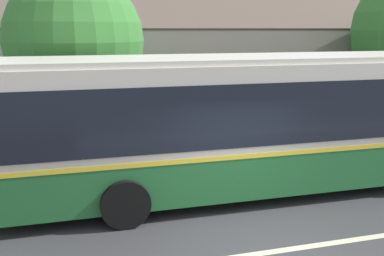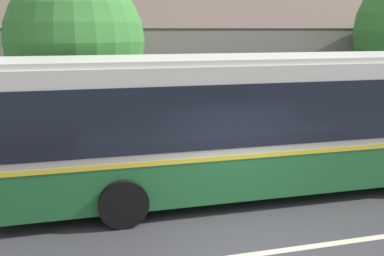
# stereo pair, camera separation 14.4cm
# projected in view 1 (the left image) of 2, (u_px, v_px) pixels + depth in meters

# --- Properties ---
(ground_plane) EXTENTS (300.00, 300.00, 0.00)m
(ground_plane) POSITION_uv_depth(u_px,v_px,m) (266.00, 253.00, 7.57)
(ground_plane) COLOR #38383A
(sidewalk_far) EXTENTS (60.00, 3.00, 0.15)m
(sidewalk_far) POSITION_uv_depth(u_px,v_px,m) (183.00, 155.00, 13.19)
(sidewalk_far) COLOR #ADAAA3
(sidewalk_far) RESTS_ON ground
(lane_divider_stripe) EXTENTS (60.00, 0.16, 0.01)m
(lane_divider_stripe) POSITION_uv_depth(u_px,v_px,m) (266.00, 253.00, 7.57)
(lane_divider_stripe) COLOR beige
(lane_divider_stripe) RESTS_ON ground
(community_building) EXTENTS (24.80, 10.23, 6.45)m
(community_building) POSITION_uv_depth(u_px,v_px,m) (169.00, 68.00, 20.81)
(community_building) COLOR gray
(community_building) RESTS_ON ground
(transit_bus) EXTENTS (12.34, 2.83, 3.27)m
(transit_bus) POSITION_uv_depth(u_px,v_px,m) (260.00, 120.00, 10.19)
(transit_bus) COLOR #236633
(transit_bus) RESTS_ON ground
(street_tree_secondary) EXTENTS (3.94, 3.94, 5.50)m
(street_tree_secondary) POSITION_uv_depth(u_px,v_px,m) (75.00, 42.00, 12.15)
(street_tree_secondary) COLOR #4C3828
(street_tree_secondary) RESTS_ON ground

